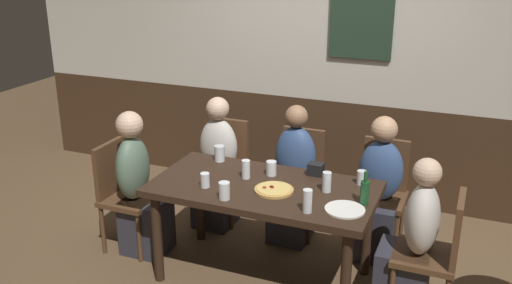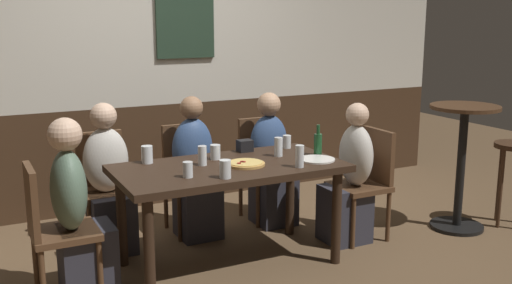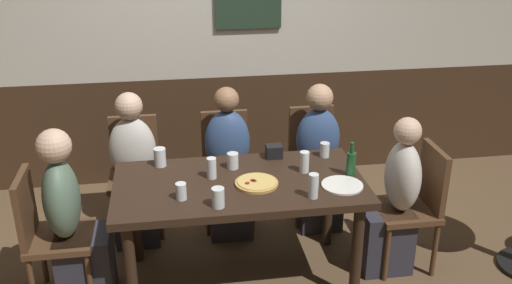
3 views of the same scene
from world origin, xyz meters
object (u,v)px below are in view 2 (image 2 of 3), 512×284
at_px(person_left_far, 109,189).
at_px(condiment_caddy, 245,146).
at_px(person_mid_far, 195,178).
at_px(pint_glass_stout, 202,157).
at_px(beer_bottle_green, 318,143).
at_px(beer_glass_tall, 215,153).
at_px(pint_glass_amber, 188,171).
at_px(pint_glass_pale, 278,148).
at_px(tumbler_short, 147,156).
at_px(dining_table, 229,177).
at_px(chair_mid_far, 188,171).
at_px(pizza, 246,164).
at_px(side_bar_table, 462,157).
at_px(chair_right_far, 262,162).
at_px(chair_head_west, 52,225).
at_px(tumbler_water, 287,142).
at_px(chair_left_far, 104,182).
at_px(highball_clear, 300,157).
at_px(chair_head_east, 367,178).
at_px(plate_white_large, 317,159).
at_px(person_head_west, 78,221).
at_px(person_head_east, 350,184).
at_px(person_right_far, 271,168).
at_px(beer_glass_half, 225,170).

bearing_deg(person_left_far, condiment_caddy, -18.91).
distance_m(person_mid_far, pint_glass_stout, 0.69).
bearing_deg(beer_bottle_green, beer_glass_tall, 162.92).
distance_m(pint_glass_amber, beer_glass_tall, 0.52).
bearing_deg(pint_glass_pale, beer_glass_tall, 164.46).
bearing_deg(tumbler_short, dining_table, -32.29).
xyz_separation_m(chair_mid_far, person_left_far, (-0.70, -0.16, -0.02)).
bearing_deg(condiment_caddy, pizza, -115.24).
distance_m(chair_mid_far, condiment_caddy, 0.64).
relative_size(tumbler_short, pint_glass_stout, 0.90).
relative_size(pint_glass_pale, side_bar_table, 0.14).
bearing_deg(chair_right_far, chair_head_west, -156.56).
bearing_deg(chair_head_west, pint_glass_pale, 2.53).
xyz_separation_m(chair_mid_far, tumbler_water, (0.63, -0.54, 0.29)).
bearing_deg(chair_left_far, chair_right_far, 0.00).
bearing_deg(beer_bottle_green, tumbler_water, 105.61).
relative_size(pint_glass_amber, tumbler_water, 1.01).
bearing_deg(chair_head_west, chair_left_far, 58.28).
bearing_deg(dining_table, chair_mid_far, 90.00).
relative_size(person_mid_far, beer_glass_tall, 10.61).
distance_m(chair_left_far, person_mid_far, 0.72).
relative_size(chair_mid_far, pizza, 3.23).
bearing_deg(side_bar_table, chair_mid_far, 153.21).
xyz_separation_m(pint_glass_amber, side_bar_table, (2.40, -0.02, -0.17)).
bearing_deg(chair_mid_far, person_left_far, -166.87).
relative_size(chair_right_far, beer_bottle_green, 3.81).
xyz_separation_m(highball_clear, beer_glass_tall, (-0.43, 0.48, -0.02)).
distance_m(chair_head_east, plate_white_large, 0.66).
xyz_separation_m(chair_right_far, condiment_caddy, (-0.41, -0.50, 0.29)).
distance_m(chair_right_far, person_head_west, 1.93).
relative_size(chair_right_far, person_mid_far, 0.77).
bearing_deg(person_mid_far, chair_head_east, -28.77).
height_order(person_left_far, highball_clear, person_left_far).
bearing_deg(person_head_east, person_left_far, 159.15).
height_order(person_head_west, highball_clear, person_head_west).
bearing_deg(chair_right_far, person_right_far, -90.00).
bearing_deg(person_right_far, dining_table, -136.44).
distance_m(person_head_east, highball_clear, 0.78).
bearing_deg(pint_glass_pale, chair_right_far, 70.91).
bearing_deg(beer_bottle_green, condiment_caddy, 140.84).
bearing_deg(person_left_far, pint_glass_amber, -68.76).
bearing_deg(side_bar_table, chair_left_far, 159.42).
distance_m(chair_head_east, person_left_far, 2.02).
relative_size(chair_right_far, pint_glass_pale, 6.19).
bearing_deg(beer_glass_tall, tumbler_short, 166.65).
distance_m(chair_right_far, pizza, 1.10).
xyz_separation_m(chair_mid_far, pint_glass_amber, (-0.37, -1.00, 0.29)).
relative_size(tumbler_short, pint_glass_pale, 0.88).
relative_size(person_head_east, beer_glass_half, 9.22).
bearing_deg(tumbler_water, pint_glass_amber, -155.28).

